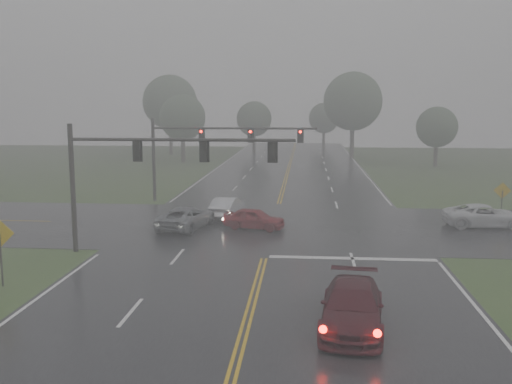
# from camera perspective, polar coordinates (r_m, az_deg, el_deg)

# --- Properties ---
(main_road) EXTENTS (18.00, 160.00, 0.02)m
(main_road) POSITION_cam_1_polar(r_m,az_deg,el_deg) (35.13, 1.53, -4.09)
(main_road) COLOR black
(main_road) RESTS_ON ground
(cross_street) EXTENTS (120.00, 14.00, 0.02)m
(cross_street) POSITION_cam_1_polar(r_m,az_deg,el_deg) (37.08, 1.72, -3.40)
(cross_street) COLOR black
(cross_street) RESTS_ON ground
(stop_bar) EXTENTS (8.50, 0.50, 0.01)m
(stop_bar) POSITION_cam_1_polar(r_m,az_deg,el_deg) (29.74, 9.60, -6.62)
(stop_bar) COLOR silver
(stop_bar) RESTS_ON ground
(sedan_maroon) EXTENTS (2.70, 5.49, 1.54)m
(sedan_maroon) POSITION_cam_1_polar(r_m,az_deg,el_deg) (21.04, 9.54, -13.25)
(sedan_maroon) COLOR #3F0B13
(sedan_maroon) RESTS_ON ground
(sedan_red) EXTENTS (4.16, 2.48, 1.33)m
(sedan_red) POSITION_cam_1_polar(r_m,az_deg,el_deg) (36.12, -0.18, -3.73)
(sedan_red) COLOR maroon
(sedan_red) RESTS_ON ground
(sedan_silver) EXTENTS (2.10, 4.52, 1.43)m
(sedan_silver) POSITION_cam_1_polar(r_m,az_deg,el_deg) (39.78, -2.87, -2.57)
(sedan_silver) COLOR #BABCC2
(sedan_silver) RESTS_ON ground
(car_grey) EXTENTS (3.41, 5.46, 1.41)m
(car_grey) POSITION_cam_1_polar(r_m,az_deg,el_deg) (36.55, -6.96, -3.65)
(car_grey) COLOR slate
(car_grey) RESTS_ON ground
(pickup_white) EXTENTS (5.26, 2.55, 1.44)m
(pickup_white) POSITION_cam_1_polar(r_m,az_deg,el_deg) (39.56, 21.88, -3.27)
(pickup_white) COLOR silver
(pickup_white) RESTS_ON ground
(signal_gantry_near) EXTENTS (11.88, 0.30, 6.83)m
(signal_gantry_near) POSITION_cam_1_polar(r_m,az_deg,el_deg) (30.24, -11.62, 2.82)
(signal_gantry_near) COLOR black
(signal_gantry_near) RESTS_ON ground
(signal_gantry_far) EXTENTS (13.26, 0.34, 6.71)m
(signal_gantry_far) POSITION_cam_1_polar(r_m,az_deg,el_deg) (45.85, -5.18, 4.92)
(signal_gantry_far) COLOR black
(signal_gantry_far) RESTS_ON ground
(sign_diamond_west) EXTENTS (1.23, 0.20, 2.96)m
(sign_diamond_west) POSITION_cam_1_polar(r_m,az_deg,el_deg) (26.95, -24.21, -4.52)
(sign_diamond_west) COLOR black
(sign_diamond_west) RESTS_ON ground
(sign_diamond_east) EXTENTS (1.10, 0.25, 2.68)m
(sign_diamond_east) POSITION_cam_1_polar(r_m,az_deg,el_deg) (41.44, 23.40, -0.29)
(sign_diamond_east) COLOR black
(sign_diamond_east) RESTS_ON ground
(tree_nw_a) EXTENTS (6.19, 6.19, 9.10)m
(tree_nw_a) POSITION_cam_1_polar(r_m,az_deg,el_deg) (77.62, -7.36, 7.39)
(tree_nw_a) COLOR #2F241E
(tree_nw_a) RESTS_ON ground
(tree_ne_a) EXTENTS (8.43, 8.43, 12.38)m
(tree_ne_a) POSITION_cam_1_polar(r_m,az_deg,el_deg) (83.96, 9.67, 8.93)
(tree_ne_a) COLOR #2F241E
(tree_ne_a) RESTS_ON ground
(tree_n_mid) EXTENTS (5.60, 5.60, 8.23)m
(tree_n_mid) POSITION_cam_1_polar(r_m,az_deg,el_deg) (91.19, -0.19, 7.31)
(tree_n_mid) COLOR #2F241E
(tree_n_mid) RESTS_ON ground
(tree_e_near) EXTENTS (5.10, 5.10, 7.49)m
(tree_e_near) POSITION_cam_1_polar(r_m,az_deg,el_deg) (75.09, 17.63, 6.20)
(tree_e_near) COLOR #2F241E
(tree_e_near) RESTS_ON ground
(tree_nw_b) EXTENTS (8.33, 8.33, 12.23)m
(tree_nw_b) POSITION_cam_1_polar(r_m,az_deg,el_deg) (89.53, -8.60, 8.88)
(tree_nw_b) COLOR #2F241E
(tree_nw_b) RESTS_ON ground
(tree_n_far) EXTENTS (5.45, 5.45, 8.01)m
(tree_n_far) POSITION_cam_1_polar(r_m,az_deg,el_deg) (103.18, 6.82, 7.35)
(tree_n_far) COLOR #2F241E
(tree_n_far) RESTS_ON ground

